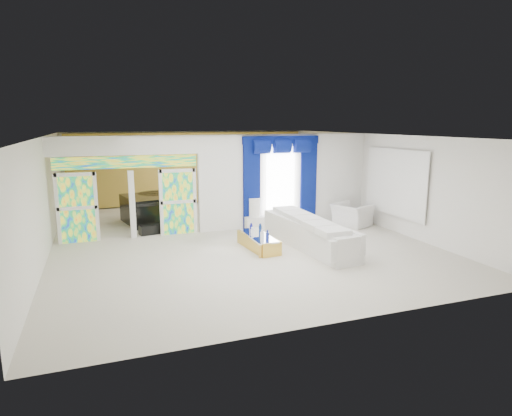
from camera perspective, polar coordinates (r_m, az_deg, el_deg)
name	(u,v)px	position (r m, az deg, el deg)	size (l,w,h in m)	color
floor	(233,237)	(13.06, -3.03, -3.86)	(12.00, 12.00, 0.00)	#B7AF9E
dividing_wall	(286,180)	(14.42, 3.96, 3.64)	(5.70, 0.18, 3.00)	white
dividing_header	(126,145)	(13.12, -16.59, 7.84)	(4.30, 0.18, 0.55)	white
stained_panel_left	(77,208)	(13.31, -22.30, 0.01)	(0.95, 0.04, 2.00)	#994C3F
stained_panel_right	(178,202)	(13.47, -10.13, 0.81)	(0.95, 0.04, 2.00)	#994C3F
stained_transom	(127,162)	(13.15, -16.47, 5.77)	(4.00, 0.05, 0.35)	#994C3F
window_pane	(280,182)	(14.24, 3.19, 3.35)	(1.00, 0.02, 2.30)	white
blue_drape_left	(252,186)	(13.86, -0.57, 2.94)	(0.55, 0.10, 2.80)	#04094C
blue_drape_right	(308,183)	(14.63, 6.85, 3.30)	(0.55, 0.10, 2.80)	#04094C
blue_pelmet	(281,140)	(14.09, 3.30, 8.86)	(2.60, 0.12, 0.25)	#04094C
wall_mirror	(395,183)	(14.12, 17.74, 3.18)	(0.04, 2.70, 1.90)	white
gold_curtains	(191,168)	(18.43, -8.43, 5.19)	(9.70, 0.12, 2.90)	gold
white_sofa	(308,234)	(12.06, 6.85, -3.43)	(0.81, 3.79, 0.72)	silver
coffee_table	(258,242)	(11.85, 0.32, -4.49)	(0.55, 1.66, 0.37)	gold
console_table	(263,222)	(14.09, 0.98, -1.85)	(1.25, 0.39, 0.42)	silver
table_lamp	(255,208)	(13.89, -0.17, 0.06)	(0.36, 0.36, 0.58)	silver
armchair	(351,215)	(14.78, 12.36, -0.89)	(1.11, 0.97, 0.72)	silver
grand_piano	(147,209)	(15.31, -13.98, -0.17)	(1.39, 1.82, 0.92)	black
piano_bench	(154,229)	(13.82, -13.22, -2.68)	(0.87, 0.34, 0.29)	black
tv_console	(73,215)	(15.26, -22.78, -0.88)	(0.59, 0.53, 0.85)	tan
chandelier	(139,144)	(15.55, -15.09, 8.09)	(0.60, 0.60, 0.60)	gold
decanters	(259,232)	(11.74, 0.44, -3.21)	(0.23, 1.13, 0.29)	white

